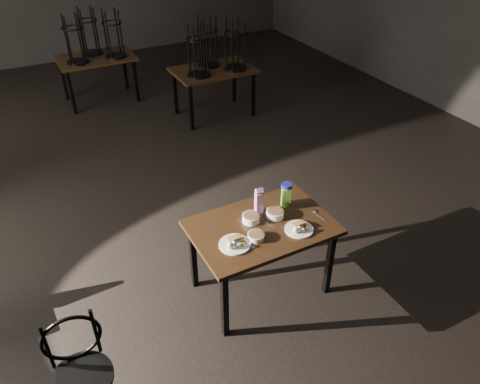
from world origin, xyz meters
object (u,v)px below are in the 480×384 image
bentwood_chair (79,365)px  main_table (262,232)px  water_bottle (286,194)px  juice_carton (259,201)px

bentwood_chair → main_table: bearing=18.3°
main_table → water_bottle: 0.42m
juice_carton → bentwood_chair: (-1.74, -0.65, -0.35)m
water_bottle → juice_carton: bearing=176.3°
juice_carton → water_bottle: size_ratio=1.14×
main_table → water_bottle: water_bottle is taller
main_table → water_bottle: size_ratio=5.37×
water_bottle → bentwood_chair: (-2.01, -0.63, -0.34)m
juice_carton → bentwood_chair: juice_carton is taller
juice_carton → water_bottle: 0.27m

